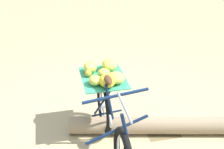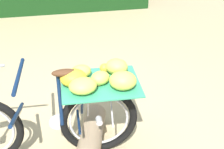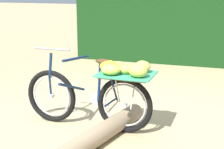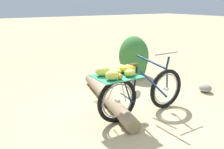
% 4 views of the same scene
% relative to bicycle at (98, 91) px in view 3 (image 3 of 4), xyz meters
% --- Properties ---
extents(ground_plane, '(60.00, 60.00, 0.00)m').
position_rel_bicycle_xyz_m(ground_plane, '(0.09, -0.13, -0.52)').
color(ground_plane, tan).
extents(foliage_hedge, '(1.08, 4.12, 2.04)m').
position_rel_bicycle_xyz_m(foliage_hedge, '(4.43, 0.19, 0.50)').
color(foliage_hedge, '#143814').
rests_on(foliage_hedge, ground_plane).
extents(bicycle, '(0.71, 1.78, 1.03)m').
position_rel_bicycle_xyz_m(bicycle, '(0.00, 0.00, 0.00)').
color(bicycle, black).
rests_on(bicycle, ground_plane).
extents(fallen_log, '(2.55, 0.77, 0.23)m').
position_rel_bicycle_xyz_m(fallen_log, '(-0.78, -0.10, -0.41)').
color(fallen_log, '#9E8466').
rests_on(fallen_log, ground_plane).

